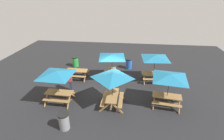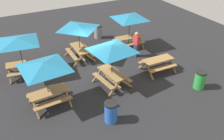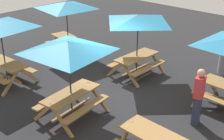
{
  "view_description": "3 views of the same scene",
  "coord_description": "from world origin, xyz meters",
  "px_view_note": "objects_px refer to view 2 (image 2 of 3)",
  "views": [
    {
      "loc": [
        -1.3,
        11.31,
        6.99
      ],
      "look_at": [
        0.21,
        -1.58,
        0.9
      ],
      "focal_mm": 28.0,
      "sensor_mm": 36.0,
      "label": 1
    },
    {
      "loc": [
        -4.87,
        -11.33,
        7.56
      ],
      "look_at": [
        0.21,
        -1.58,
        0.9
      ],
      "focal_mm": 40.0,
      "sensor_mm": 36.0,
      "label": 2
    },
    {
      "loc": [
        6.37,
        -6.43,
        4.99
      ],
      "look_at": [
        0.19,
        0.14,
        0.9
      ],
      "focal_mm": 50.0,
      "sensor_mm": 36.0,
      "label": 3
    }
  ],
  "objects_px": {
    "picnic_table_4": "(129,19)",
    "trash_bin_gray": "(98,32)",
    "picnic_table_2": "(78,29)",
    "person_standing": "(136,44)",
    "picnic_table_1": "(158,62)",
    "trash_bin_blue": "(111,112)",
    "picnic_table_3": "(45,69)",
    "picnic_table_5": "(19,43)",
    "picnic_table_0": "(112,51)",
    "trash_bin_green": "(200,80)"
  },
  "relations": [
    {
      "from": "picnic_table_1",
      "to": "trash_bin_blue",
      "type": "height_order",
      "value": "trash_bin_blue"
    },
    {
      "from": "picnic_table_3",
      "to": "trash_bin_gray",
      "type": "xyz_separation_m",
      "value": [
        5.3,
        6.04,
        -1.49
      ]
    },
    {
      "from": "picnic_table_0",
      "to": "trash_bin_gray",
      "type": "xyz_separation_m",
      "value": [
        1.92,
        5.9,
        -1.49
      ]
    },
    {
      "from": "picnic_table_3",
      "to": "trash_bin_blue",
      "type": "bearing_deg",
      "value": -52.78
    },
    {
      "from": "person_standing",
      "to": "picnic_table_3",
      "type": "bearing_deg",
      "value": -83.21
    },
    {
      "from": "picnic_table_0",
      "to": "picnic_table_2",
      "type": "relative_size",
      "value": 1.2
    },
    {
      "from": "picnic_table_4",
      "to": "trash_bin_gray",
      "type": "distance_m",
      "value": 3.05
    },
    {
      "from": "trash_bin_green",
      "to": "person_standing",
      "type": "distance_m",
      "value": 4.62
    },
    {
      "from": "picnic_table_5",
      "to": "trash_bin_green",
      "type": "bearing_deg",
      "value": -27.28
    },
    {
      "from": "picnic_table_5",
      "to": "person_standing",
      "type": "height_order",
      "value": "picnic_table_5"
    },
    {
      "from": "picnic_table_4",
      "to": "trash_bin_blue",
      "type": "xyz_separation_m",
      "value": [
        -4.45,
        -5.98,
        -1.49
      ]
    },
    {
      "from": "picnic_table_3",
      "to": "trash_bin_gray",
      "type": "distance_m",
      "value": 8.18
    },
    {
      "from": "trash_bin_green",
      "to": "picnic_table_0",
      "type": "bearing_deg",
      "value": 148.76
    },
    {
      "from": "picnic_table_5",
      "to": "picnic_table_3",
      "type": "bearing_deg",
      "value": -72.86
    },
    {
      "from": "picnic_table_0",
      "to": "picnic_table_1",
      "type": "relative_size",
      "value": 1.54
    },
    {
      "from": "picnic_table_1",
      "to": "person_standing",
      "type": "distance_m",
      "value": 2.1
    },
    {
      "from": "picnic_table_5",
      "to": "picnic_table_1",
      "type": "bearing_deg",
      "value": -16.19
    },
    {
      "from": "picnic_table_1",
      "to": "picnic_table_3",
      "type": "relative_size",
      "value": 0.64
    },
    {
      "from": "picnic_table_3",
      "to": "picnic_table_4",
      "type": "distance_m",
      "value": 7.47
    },
    {
      "from": "picnic_table_1",
      "to": "person_standing",
      "type": "xyz_separation_m",
      "value": [
        -0.17,
        2.07,
        0.32
      ]
    },
    {
      "from": "picnic_table_3",
      "to": "trash_bin_blue",
      "type": "relative_size",
      "value": 2.88
    },
    {
      "from": "trash_bin_green",
      "to": "picnic_table_1",
      "type": "bearing_deg",
      "value": 110.5
    },
    {
      "from": "picnic_table_3",
      "to": "picnic_table_1",
      "type": "bearing_deg",
      "value": -2.56
    },
    {
      "from": "picnic_table_0",
      "to": "trash_bin_blue",
      "type": "relative_size",
      "value": 2.86
    },
    {
      "from": "trash_bin_gray",
      "to": "picnic_table_0",
      "type": "bearing_deg",
      "value": -108.02
    },
    {
      "from": "picnic_table_5",
      "to": "trash_bin_green",
      "type": "distance_m",
      "value": 9.64
    },
    {
      "from": "trash_bin_green",
      "to": "trash_bin_gray",
      "type": "bearing_deg",
      "value": 103.34
    },
    {
      "from": "trash_bin_green",
      "to": "trash_bin_gray",
      "type": "height_order",
      "value": "same"
    },
    {
      "from": "trash_bin_gray",
      "to": "trash_bin_green",
      "type": "bearing_deg",
      "value": -76.66
    },
    {
      "from": "picnic_table_2",
      "to": "picnic_table_5",
      "type": "relative_size",
      "value": 0.83
    },
    {
      "from": "picnic_table_3",
      "to": "person_standing",
      "type": "bearing_deg",
      "value": 15.79
    },
    {
      "from": "picnic_table_0",
      "to": "trash_bin_green",
      "type": "xyz_separation_m",
      "value": [
        3.88,
        -2.35,
        -1.49
      ]
    },
    {
      "from": "trash_bin_green",
      "to": "trash_bin_blue",
      "type": "bearing_deg",
      "value": -178.84
    },
    {
      "from": "picnic_table_0",
      "to": "person_standing",
      "type": "xyz_separation_m",
      "value": [
        2.81,
        2.13,
        -1.1
      ]
    },
    {
      "from": "picnic_table_0",
      "to": "picnic_table_5",
      "type": "relative_size",
      "value": 1.0
    },
    {
      "from": "picnic_table_2",
      "to": "trash_bin_green",
      "type": "distance_m",
      "value": 7.41
    },
    {
      "from": "picnic_table_0",
      "to": "picnic_table_1",
      "type": "xyz_separation_m",
      "value": [
        2.98,
        0.05,
        -1.43
      ]
    },
    {
      "from": "picnic_table_0",
      "to": "trash_bin_green",
      "type": "distance_m",
      "value": 4.77
    },
    {
      "from": "picnic_table_5",
      "to": "trash_bin_blue",
      "type": "bearing_deg",
      "value": -57.32
    },
    {
      "from": "picnic_table_5",
      "to": "picnic_table_4",
      "type": "bearing_deg",
      "value": 11.07
    },
    {
      "from": "person_standing",
      "to": "picnic_table_5",
      "type": "bearing_deg",
      "value": -111.7
    },
    {
      "from": "picnic_table_1",
      "to": "picnic_table_2",
      "type": "bearing_deg",
      "value": 135.62
    },
    {
      "from": "picnic_table_1",
      "to": "person_standing",
      "type": "bearing_deg",
      "value": 95.47
    },
    {
      "from": "picnic_table_0",
      "to": "picnic_table_3",
      "type": "relative_size",
      "value": 0.99
    },
    {
      "from": "picnic_table_4",
      "to": "trash_bin_blue",
      "type": "relative_size",
      "value": 2.88
    },
    {
      "from": "picnic_table_0",
      "to": "picnic_table_3",
      "type": "distance_m",
      "value": 3.39
    },
    {
      "from": "picnic_table_0",
      "to": "trash_bin_blue",
      "type": "bearing_deg",
      "value": 144.26
    },
    {
      "from": "picnic_table_2",
      "to": "person_standing",
      "type": "relative_size",
      "value": 1.4
    },
    {
      "from": "person_standing",
      "to": "picnic_table_2",
      "type": "bearing_deg",
      "value": -126.05
    },
    {
      "from": "picnic_table_4",
      "to": "trash_bin_gray",
      "type": "relative_size",
      "value": 2.88
    }
  ]
}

